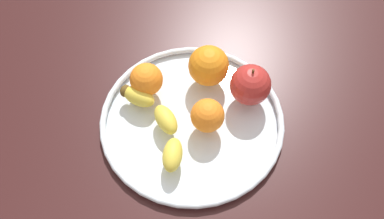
# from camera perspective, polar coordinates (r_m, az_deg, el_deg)

# --- Properties ---
(ground_plane) EXTENTS (1.39, 1.39, 0.04)m
(ground_plane) POSITION_cam_1_polar(r_m,az_deg,el_deg) (0.84, 0.00, -2.42)
(ground_plane) COLOR black
(fruit_bowl) EXTENTS (0.35, 0.35, 0.02)m
(fruit_bowl) POSITION_cam_1_polar(r_m,az_deg,el_deg) (0.81, 0.00, -1.42)
(fruit_bowl) COLOR silver
(fruit_bowl) RESTS_ON ground_plane
(banana) EXTENTS (0.21, 0.11, 0.03)m
(banana) POSITION_cam_1_polar(r_m,az_deg,el_deg) (0.79, -4.69, -1.58)
(banana) COLOR gold
(banana) RESTS_ON fruit_bowl
(apple) EXTENTS (0.08, 0.08, 0.09)m
(apple) POSITION_cam_1_polar(r_m,az_deg,el_deg) (0.81, 7.78, 3.28)
(apple) COLOR #AD2A26
(apple) RESTS_ON fruit_bowl
(orange_center) EXTENTS (0.06, 0.06, 0.06)m
(orange_center) POSITION_cam_1_polar(r_m,az_deg,el_deg) (0.77, 2.08, -0.81)
(orange_center) COLOR orange
(orange_center) RESTS_ON fruit_bowl
(orange_front_right) EXTENTS (0.06, 0.06, 0.06)m
(orange_front_right) POSITION_cam_1_polar(r_m,az_deg,el_deg) (0.82, -6.09, 4.00)
(orange_front_right) COLOR orange
(orange_front_right) RESTS_ON fruit_bowl
(orange_front_left) EXTENTS (0.08, 0.08, 0.08)m
(orange_front_left) POSITION_cam_1_polar(r_m,az_deg,el_deg) (0.83, 2.23, 5.85)
(orange_front_left) COLOR orange
(orange_front_left) RESTS_ON fruit_bowl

